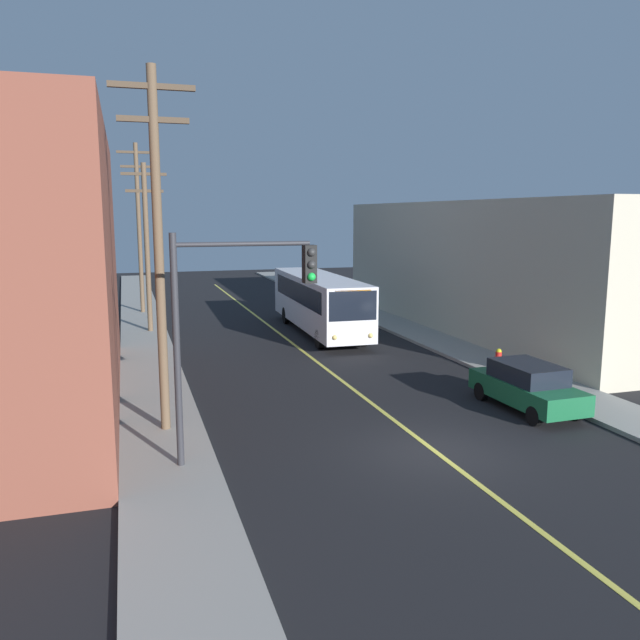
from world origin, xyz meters
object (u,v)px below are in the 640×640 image
object	(u,v)px
utility_pole_far	(139,221)
traffic_signal_left_corner	(236,305)
parked_car_green	(527,386)
utility_pole_mid	(147,239)
utility_pole_near	(158,237)
city_bus	(319,301)
fire_hydrant	(498,358)

from	to	relation	value
utility_pole_far	traffic_signal_left_corner	world-z (taller)	utility_pole_far
parked_car_green	traffic_signal_left_corner	world-z (taller)	traffic_signal_left_corner
utility_pole_mid	traffic_signal_left_corner	xyz separation A→B (m)	(1.48, -20.22, -0.92)
parked_car_green	utility_pole_near	world-z (taller)	utility_pole_near
utility_pole_far	parked_car_green	bearing A→B (deg)	-65.29
city_bus	utility_pole_far	world-z (taller)	utility_pole_far
parked_car_green	fire_hydrant	size ratio (longest dim) A/B	5.30
utility_pole_mid	utility_pole_far	xyz separation A→B (m)	(-0.19, 7.38, 0.93)
parked_car_green	utility_pole_far	distance (m)	28.84
utility_pole_near	traffic_signal_left_corner	xyz separation A→B (m)	(1.73, -3.06, -1.65)
city_bus	utility_pole_mid	bearing A→B (deg)	163.98
parked_car_green	utility_pole_mid	xyz separation A→B (m)	(-11.66, 18.38, 4.39)
utility_pole_near	utility_pole_far	xyz separation A→B (m)	(0.06, 24.53, 0.21)
city_bus	traffic_signal_left_corner	bearing A→B (deg)	-113.37
utility_pole_near	traffic_signal_left_corner	world-z (taller)	utility_pole_near
utility_pole_far	city_bus	bearing A→B (deg)	-47.09
utility_pole_far	traffic_signal_left_corner	xyz separation A→B (m)	(1.67, -27.59, -1.85)
utility_pole_far	traffic_signal_left_corner	distance (m)	27.71
traffic_signal_left_corner	fire_hydrant	size ratio (longest dim) A/B	7.14
utility_pole_far	fire_hydrant	bearing A→B (deg)	-56.17
parked_car_green	traffic_signal_left_corner	size ratio (longest dim) A/B	0.74
utility_pole_far	fire_hydrant	world-z (taller)	utility_pole_far
city_bus	traffic_signal_left_corner	distance (m)	19.34
fire_hydrant	utility_pole_mid	bearing A→B (deg)	135.69
utility_pole_far	fire_hydrant	distance (m)	25.63
city_bus	fire_hydrant	world-z (taller)	city_bus
city_bus	traffic_signal_left_corner	xyz separation A→B (m)	(-7.61, -17.61, 2.49)
parked_car_green	utility_pole_near	bearing A→B (deg)	174.17
traffic_signal_left_corner	utility_pole_far	bearing A→B (deg)	93.46
utility_pole_far	utility_pole_near	bearing A→B (deg)	-90.14
parked_car_green	fire_hydrant	distance (m)	5.39
city_bus	fire_hydrant	distance (m)	11.82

